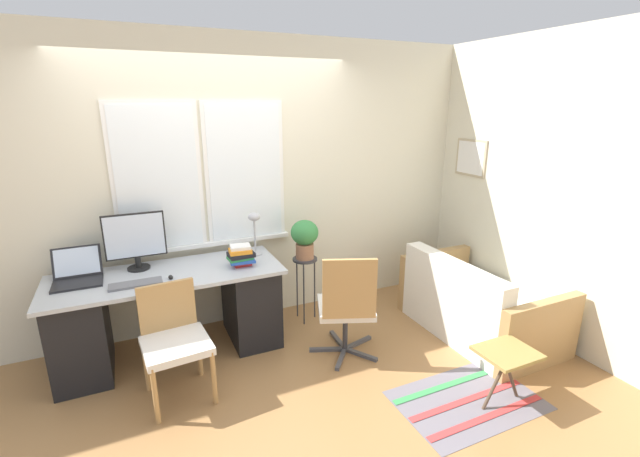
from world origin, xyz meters
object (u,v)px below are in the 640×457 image
(office_chair_swivel, at_px, (347,305))
(couch_loveseat, at_px, (476,307))
(monitor, at_px, (135,240))
(plant_stand, at_px, (305,267))
(potted_plant, at_px, (305,236))
(mouse, at_px, (171,277))
(keyboard, at_px, (136,284))
(desk_lamp, at_px, (254,224))
(desk_chair_wooden, at_px, (174,338))
(folding_stool, at_px, (507,356))
(laptop, at_px, (77,275))
(book_stack, at_px, (241,255))

(office_chair_swivel, relative_size, couch_loveseat, 0.67)
(monitor, height_order, couch_loveseat, monitor)
(plant_stand, xyz_separation_m, potted_plant, (0.00, 0.00, 0.31))
(mouse, bearing_deg, potted_plant, 10.30)
(keyboard, bearing_deg, desk_lamp, 15.54)
(desk_chair_wooden, xyz_separation_m, folding_stool, (2.11, -1.10, -0.07))
(laptop, xyz_separation_m, office_chair_swivel, (1.99, -0.77, -0.33))
(keyboard, relative_size, book_stack, 1.68)
(keyboard, distance_m, couch_loveseat, 2.99)
(desk_chair_wooden, distance_m, couch_loveseat, 2.69)
(keyboard, xyz_separation_m, potted_plant, (1.51, 0.24, 0.12))
(keyboard, bearing_deg, monitor, 83.82)
(mouse, bearing_deg, laptop, 159.68)
(monitor, distance_m, potted_plant, 1.49)
(office_chair_swivel, xyz_separation_m, couch_loveseat, (1.30, -0.15, -0.21))
(desk_chair_wooden, bearing_deg, mouse, 78.17)
(desk_lamp, xyz_separation_m, folding_stool, (1.28, -1.80, -0.66))
(plant_stand, distance_m, folding_stool, 1.94)
(folding_stool, bearing_deg, laptop, 146.98)
(desk_lamp, relative_size, potted_plant, 1.04)
(desk_lamp, bearing_deg, potted_plant, -5.74)
(laptop, bearing_deg, folding_stool, -33.02)
(monitor, bearing_deg, potted_plant, -4.36)
(laptop, relative_size, plant_stand, 0.54)
(office_chair_swivel, bearing_deg, mouse, 0.12)
(mouse, height_order, folding_stool, mouse)
(couch_loveseat, bearing_deg, laptop, 74.36)
(desk_chair_wooden, bearing_deg, office_chair_swivel, -9.22)
(plant_stand, bearing_deg, keyboard, -170.93)
(couch_loveseat, height_order, potted_plant, potted_plant)
(mouse, relative_size, desk_chair_wooden, 0.07)
(laptop, xyz_separation_m, keyboard, (0.41, -0.26, -0.04))
(monitor, xyz_separation_m, desk_chair_wooden, (0.17, -0.76, -0.55))
(keyboard, height_order, couch_loveseat, keyboard)
(mouse, xyz_separation_m, plant_stand, (1.25, 0.23, -0.20))
(laptop, relative_size, desk_lamp, 0.89)
(monitor, height_order, potted_plant, monitor)
(office_chair_swivel, xyz_separation_m, folding_stool, (0.74, -1.00, -0.09))
(mouse, distance_m, office_chair_swivel, 1.45)
(office_chair_swivel, bearing_deg, plant_stand, -63.43)
(couch_loveseat, bearing_deg, mouse, 75.59)
(monitor, bearing_deg, couch_loveseat, -19.64)
(monitor, xyz_separation_m, book_stack, (0.81, -0.29, -0.16))
(keyboard, height_order, plant_stand, keyboard)
(desk_chair_wooden, xyz_separation_m, plant_stand, (1.30, 0.65, 0.10))
(monitor, xyz_separation_m, keyboard, (-0.04, -0.35, -0.25))
(potted_plant, relative_size, folding_stool, 0.88)
(mouse, height_order, couch_loveseat, mouse)
(keyboard, relative_size, mouse, 6.39)
(mouse, distance_m, desk_lamp, 0.87)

